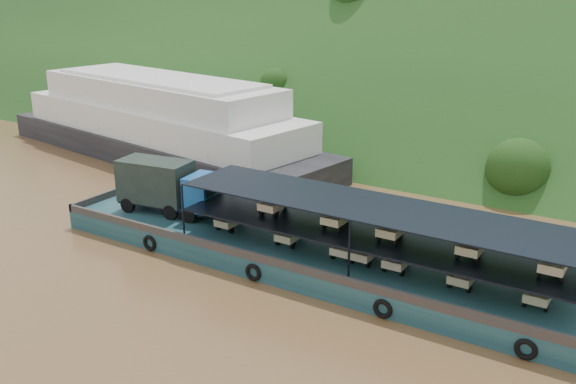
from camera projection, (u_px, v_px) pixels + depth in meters
The scene contains 4 objects.
ground at pixel (290, 260), 39.39m from camera, with size 160.00×160.00×0.00m, color brown.
hillside at pixel (469, 141), 68.31m from camera, with size 140.00×28.00×28.00m, color #1A3A15.
cargo_barge at pixel (299, 245), 38.63m from camera, with size 35.00×7.18×4.78m.
passenger_ferry at pixel (161, 122), 61.37m from camera, with size 39.43×15.49×7.78m.
Camera 1 is at (19.13, -30.57, 16.38)m, focal length 40.00 mm.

